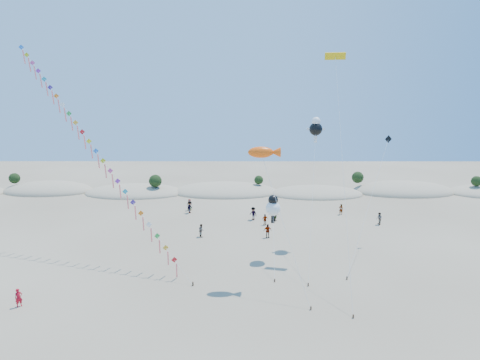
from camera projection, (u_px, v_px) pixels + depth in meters
name	position (u px, v px, depth m)	size (l,w,h in m)	color
ground	(199.00, 349.00, 27.30)	(160.00, 160.00, 0.00)	#7B6D55
dune_ridge	(231.00, 192.00, 71.45)	(145.30, 11.49, 5.57)	gray
kite_train	(90.00, 144.00, 42.15)	(22.08, 15.83, 23.09)	#3F2D1E
fish_kite	(264.00, 153.00, 35.72)	(5.08, 6.56, 12.49)	#3F2D1E
cartoon_kite_low	(273.00, 207.00, 41.51)	(1.54, 6.48, 6.91)	#3F2D1E
cartoon_kite_high	(316.00, 128.00, 45.01)	(3.36, 12.49, 14.60)	#3F2D1E
parafoil_kite	(336.00, 61.00, 41.25)	(2.19, 15.54, 21.34)	#3F2D1E
dark_kite	(377.00, 177.00, 43.50)	(7.57, 11.54, 12.48)	#3F2D1E
flyer_foreground	(19.00, 298.00, 32.65)	(0.57, 0.37, 1.56)	#AF0E1E
beachgoers	(253.00, 215.00, 55.00)	(27.00, 12.45, 1.81)	slate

